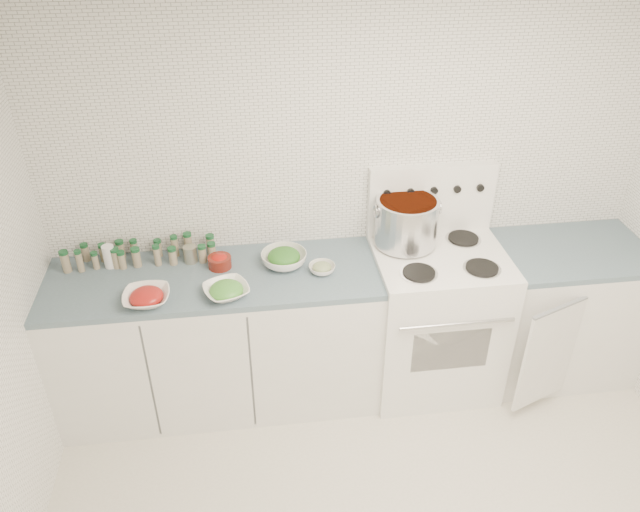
{
  "coord_description": "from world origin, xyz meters",
  "views": [
    {
      "loc": [
        -0.61,
        -1.71,
        2.86
      ],
      "look_at": [
        -0.23,
        1.14,
        1.01
      ],
      "focal_mm": 35.0,
      "sensor_mm": 36.0,
      "label": 1
    }
  ],
  "objects_px": {
    "stove": "(434,315)",
    "bowl_tomato": "(147,297)",
    "bowl_snowpea": "(226,290)",
    "stock_pot": "(406,220)"
  },
  "relations": [
    {
      "from": "bowl_tomato",
      "to": "bowl_snowpea",
      "type": "xyz_separation_m",
      "value": [
        0.41,
        0.01,
        -0.0
      ]
    },
    {
      "from": "stove",
      "to": "bowl_tomato",
      "type": "distance_m",
      "value": 1.71
    },
    {
      "from": "bowl_tomato",
      "to": "bowl_snowpea",
      "type": "bearing_deg",
      "value": 0.81
    },
    {
      "from": "stove",
      "to": "bowl_snowpea",
      "type": "xyz_separation_m",
      "value": [
        -1.23,
        -0.19,
        0.44
      ]
    },
    {
      "from": "stock_pot",
      "to": "bowl_snowpea",
      "type": "distance_m",
      "value": 1.11
    },
    {
      "from": "stove",
      "to": "bowl_snowpea",
      "type": "height_order",
      "value": "stove"
    },
    {
      "from": "stove",
      "to": "bowl_tomato",
      "type": "bearing_deg",
      "value": -173.25
    },
    {
      "from": "bowl_tomato",
      "to": "stove",
      "type": "bearing_deg",
      "value": 6.75
    },
    {
      "from": "stock_pot",
      "to": "bowl_snowpea",
      "type": "xyz_separation_m",
      "value": [
        -1.05,
        -0.33,
        -0.16
      ]
    },
    {
      "from": "bowl_tomato",
      "to": "bowl_snowpea",
      "type": "height_order",
      "value": "bowl_tomato"
    }
  ]
}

